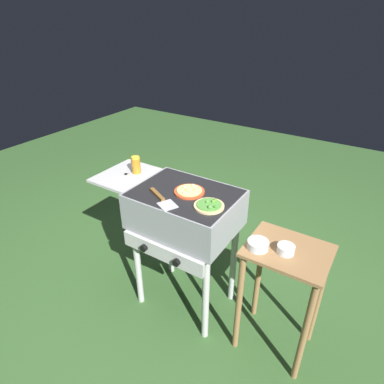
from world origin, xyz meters
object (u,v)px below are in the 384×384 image
at_px(pizza_veggie, 209,205).
at_px(topping_bowl_far, 258,245).
at_px(pizza_cheese, 189,191).
at_px(sauce_jar, 136,165).
at_px(topping_bowl_near, 286,249).
at_px(grill, 183,212).
at_px(prep_table, 283,279).
at_px(spatula, 161,199).

xyz_separation_m(pizza_veggie, topping_bowl_far, (0.31, -0.02, -0.14)).
xyz_separation_m(pizza_cheese, pizza_veggie, (0.19, -0.08, -0.00)).
height_order(sauce_jar, topping_bowl_near, sauce_jar).
bearing_deg(grill, prep_table, 0.37).
xyz_separation_m(spatula, topping_bowl_near, (0.72, 0.11, -0.13)).
xyz_separation_m(sauce_jar, spatula, (0.36, -0.20, -0.05)).
relative_size(pizza_veggie, topping_bowl_far, 1.50).
height_order(pizza_veggie, spatula, pizza_veggie).
height_order(grill, topping_bowl_far, grill).
relative_size(sauce_jar, prep_table, 0.15).
bearing_deg(topping_bowl_far, spatula, -173.34).
height_order(pizza_cheese, spatula, pizza_cheese).
distance_m(pizza_cheese, sauce_jar, 0.46).
bearing_deg(pizza_veggie, pizza_cheese, 156.92).
distance_m(pizza_veggie, topping_bowl_near, 0.47).
bearing_deg(prep_table, spatula, -168.70).
bearing_deg(sauce_jar, topping_bowl_near, -4.75).
distance_m(prep_table, topping_bowl_far, 0.29).
bearing_deg(topping_bowl_far, prep_table, 28.25).
bearing_deg(topping_bowl_near, grill, 177.46).
bearing_deg(sauce_jar, pizza_veggie, -10.52).
xyz_separation_m(pizza_cheese, sauce_jar, (-0.45, 0.04, 0.05)).
height_order(pizza_veggie, sauce_jar, sauce_jar).
relative_size(grill, spatula, 3.72).
height_order(pizza_cheese, pizza_veggie, same).
bearing_deg(spatula, sauce_jar, 150.98).
xyz_separation_m(pizza_veggie, sauce_jar, (-0.64, 0.12, 0.05)).
bearing_deg(spatula, pizza_veggie, 16.91).
relative_size(prep_table, topping_bowl_far, 6.55).
xyz_separation_m(pizza_cheese, prep_table, (0.64, -0.02, -0.37)).
distance_m(grill, spatula, 0.21).
height_order(pizza_cheese, topping_bowl_near, pizza_cheese).
xyz_separation_m(grill, sauce_jar, (-0.42, 0.06, 0.20)).
relative_size(grill, pizza_cheese, 5.16).
relative_size(pizza_cheese, prep_table, 0.25).
height_order(pizza_cheese, prep_table, pizza_cheese).
bearing_deg(prep_table, sauce_jar, 177.05).
distance_m(sauce_jar, topping_bowl_far, 0.98).
height_order(pizza_veggie, topping_bowl_far, pizza_veggie).
xyz_separation_m(pizza_veggie, topping_bowl_near, (0.45, 0.03, -0.14)).
bearing_deg(topping_bowl_near, topping_bowl_far, -162.47).
bearing_deg(pizza_veggie, grill, 165.22).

